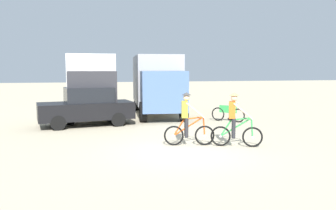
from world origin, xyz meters
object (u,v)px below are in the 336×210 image
(box_truck_grey_hauler, at_px, (157,82))
(sedan_parked, at_px, (87,107))
(box_truck_white_box, at_px, (91,82))
(cyclist_orange_shirt, at_px, (188,121))
(cyclist_cowboy_hat, at_px, (235,122))
(bicycle_spare, at_px, (228,114))

(box_truck_grey_hauler, relative_size, sedan_parked, 1.56)
(box_truck_white_box, relative_size, cyclist_orange_shirt, 3.72)
(sedan_parked, bearing_deg, cyclist_cowboy_hat, -49.36)
(sedan_parked, relative_size, cyclist_orange_shirt, 2.43)
(sedan_parked, height_order, cyclist_cowboy_hat, cyclist_cowboy_hat)
(cyclist_orange_shirt, xyz_separation_m, cyclist_cowboy_hat, (1.49, -0.54, 0.00))
(sedan_parked, bearing_deg, bicycle_spare, -3.21)
(sedan_parked, relative_size, bicycle_spare, 3.45)
(sedan_parked, xyz_separation_m, cyclist_cowboy_hat, (4.79, -5.59, -0.04))
(box_truck_grey_hauler, bearing_deg, box_truck_white_box, 177.27)
(box_truck_white_box, xyz_separation_m, sedan_parked, (-0.25, -3.24, -0.99))
(cyclist_orange_shirt, bearing_deg, box_truck_white_box, 110.25)
(cyclist_cowboy_hat, relative_size, bicycle_spare, 1.42)
(box_truck_grey_hauler, xyz_separation_m, sedan_parked, (-3.92, -3.07, -0.99))
(box_truck_white_box, distance_m, bicycle_spare, 7.63)
(bicycle_spare, bearing_deg, box_truck_white_box, 151.06)
(box_truck_grey_hauler, bearing_deg, cyclist_orange_shirt, -94.36)
(box_truck_white_box, height_order, cyclist_orange_shirt, box_truck_white_box)
(sedan_parked, bearing_deg, box_truck_grey_hauler, 38.01)
(box_truck_white_box, relative_size, box_truck_grey_hauler, 0.98)
(sedan_parked, relative_size, cyclist_cowboy_hat, 2.43)
(box_truck_white_box, height_order, bicycle_spare, box_truck_white_box)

